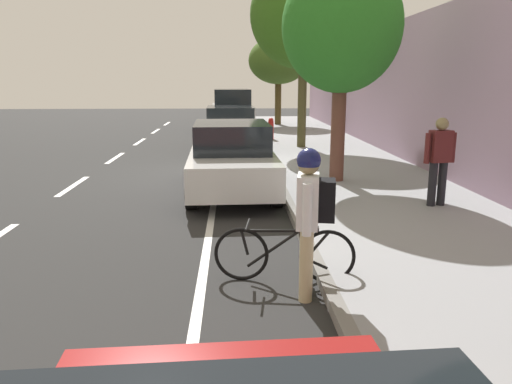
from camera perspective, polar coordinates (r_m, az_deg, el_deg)
name	(u,v)px	position (r m, az deg, el deg)	size (l,w,h in m)	color
ground	(210,174)	(12.84, -5.38, 2.08)	(61.52, 61.52, 0.00)	#2A2A2A
sidewalk	(349,171)	(13.18, 10.81, 2.47)	(3.84, 38.45, 0.13)	#95979B
curb_edge	(274,171)	(12.86, 2.11, 2.44)	(0.16, 38.45, 0.13)	gray
lane_stripe_centre	(73,186)	(12.11, -20.54, 0.67)	(0.14, 35.80, 0.01)	white
lane_stripe_bike_edge	(218,174)	(12.83, -4.45, 2.11)	(0.12, 38.45, 0.01)	white
building_facade	(436,93)	(13.65, 20.22, 10.78)	(0.50, 38.45, 4.15)	gray
parked_sedan_white_second	(232,158)	(10.59, -2.85, 3.95)	(1.94, 4.45, 1.52)	white
parked_sedan_tan_mid	(230,129)	(17.05, -3.02, 7.34)	(1.91, 4.44, 1.52)	tan
parked_suv_silver_far	(232,109)	(24.12, -2.81, 9.61)	(2.09, 4.76, 1.99)	#B7BABF
bicycle_at_curb	(285,254)	(5.94, 3.37, -7.17)	(1.70, 0.46, 0.72)	black
cyclist_with_backpack	(311,209)	(5.34, 6.37, -1.97)	(0.46, 0.61, 1.70)	#C6B284
street_tree_mid_block	(342,28)	(11.35, 9.97, 18.36)	(2.61, 2.61, 4.84)	brown
street_tree_far_end	(304,15)	(17.24, 5.60, 19.84)	(3.57, 3.57, 6.17)	#4D4727
street_tree_corner	(278,61)	(26.03, 2.63, 15.02)	(3.09, 3.09, 4.47)	brown
pedestrian_on_phone	(439,157)	(9.50, 20.60, 3.87)	(0.61, 0.30, 1.62)	black
fire_hydrant	(271,128)	(19.40, 1.74, 7.43)	(0.22, 0.22, 0.84)	red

